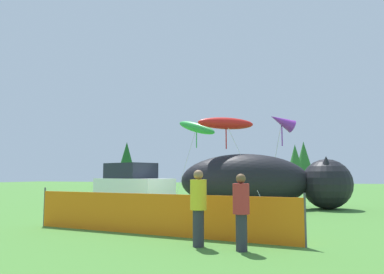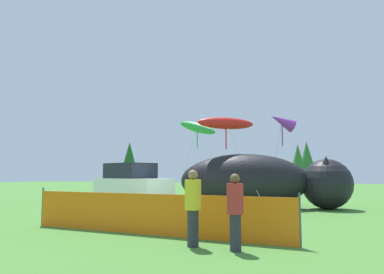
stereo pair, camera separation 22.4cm
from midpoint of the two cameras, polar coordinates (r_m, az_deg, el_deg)
name	(u,v)px [view 1 (the left image)]	position (r m, az deg, el deg)	size (l,w,h in m)	color
ground_plane	(165,216)	(15.16, -4.55, -11.89)	(120.00, 120.00, 0.00)	#477F33
parked_car	(132,187)	(17.56, -9.44, -7.54)	(4.22, 2.96, 2.16)	white
folding_chair	(244,209)	(12.11, 7.40, -10.89)	(0.55, 0.55, 0.89)	#267F33
inflatable_cat	(262,183)	(18.46, 10.23, -6.95)	(8.26, 4.18, 2.63)	black
safety_fence	(152,214)	(10.46, -6.68, -11.60)	(8.09, 0.90, 1.21)	orange
spectator_in_white_shirt	(241,209)	(8.24, 6.72, -10.77)	(0.36, 0.36, 1.65)	#2D2D38
spectator_in_red_shirt	(198,204)	(8.68, 0.23, -10.23)	(0.38, 0.38, 1.73)	#2D2D38
kite_purple_delta	(282,122)	(20.37, 13.20, 2.28)	(1.75, 1.32, 5.03)	silver
kite_red_lizard	(226,124)	(19.09, 4.88, 2.05)	(3.70, 2.95, 4.59)	silver
kite_green_fish	(196,128)	(23.94, 0.42, 1.42)	(3.06, 2.21, 5.39)	silver
horizon_tree_east	(295,161)	(47.42, 15.32, -3.56)	(2.24, 2.24, 5.33)	brown
horizon_tree_west	(127,159)	(52.52, -10.06, -3.33)	(2.58, 2.58, 6.15)	brown
horizon_tree_mid	(304,159)	(53.04, 16.56, -3.21)	(2.57, 2.57, 6.14)	brown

